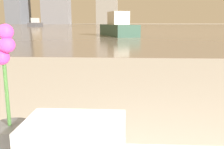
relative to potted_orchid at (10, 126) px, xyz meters
The scene contains 6 objects.
potted_orchid is the anchor object (origin of this frame).
towel_stack 0.25m from the potted_orchid, 19.26° to the right, with size 0.30×0.20×0.16m.
harbor_water 61.12m from the potted_orchid, 89.65° to the left, with size 180.00×110.00×0.01m.
harbor_boat_2 53.93m from the potted_orchid, 109.97° to the left, with size 1.62×4.72×1.77m.
harbor_boat_3 17.29m from the potted_orchid, 90.70° to the left, with size 3.01×4.76×1.69m.
harbor_boat_5 74.24m from the potted_orchid, 92.95° to the left, with size 2.93×5.33×1.90m.
Camera 1 is at (0.01, 0.12, 0.98)m, focal length 40.00 mm.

